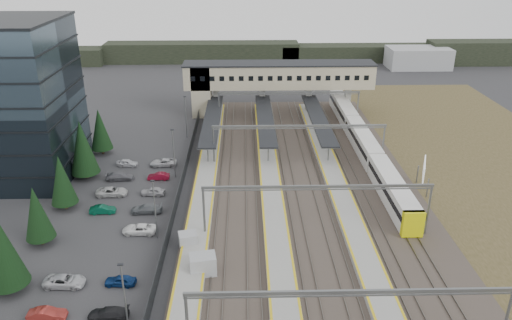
{
  "coord_description": "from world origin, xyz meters",
  "views": [
    {
      "loc": [
        3.15,
        -62.09,
        34.04
      ],
      "look_at": [
        4.8,
        7.23,
        4.0
      ],
      "focal_mm": 35.0,
      "sensor_mm": 36.0,
      "label": 1
    }
  ],
  "objects_px": {
    "train": "(363,142)",
    "relay_cabin_far": "(188,241)",
    "footbridge": "(266,78)",
    "relay_cabin_near": "(203,265)",
    "billboard": "(424,171)"
  },
  "relations": [
    {
      "from": "train",
      "to": "billboard",
      "type": "height_order",
      "value": "billboard"
    },
    {
      "from": "relay_cabin_far",
      "to": "footbridge",
      "type": "xyz_separation_m",
      "value": [
        11.57,
        52.29,
        6.93
      ]
    },
    {
      "from": "footbridge",
      "to": "train",
      "type": "distance_m",
      "value": 28.6
    },
    {
      "from": "relay_cabin_near",
      "to": "relay_cabin_far",
      "type": "height_order",
      "value": "relay_cabin_near"
    },
    {
      "from": "relay_cabin_near",
      "to": "footbridge",
      "type": "bearing_deg",
      "value": 80.76
    },
    {
      "from": "train",
      "to": "relay_cabin_far",
      "type": "bearing_deg",
      "value": -133.31
    },
    {
      "from": "footbridge",
      "to": "billboard",
      "type": "relative_size",
      "value": 7.58
    },
    {
      "from": "relay_cabin_near",
      "to": "billboard",
      "type": "relative_size",
      "value": 0.6
    },
    {
      "from": "relay_cabin_far",
      "to": "train",
      "type": "relative_size",
      "value": 0.04
    },
    {
      "from": "relay_cabin_far",
      "to": "billboard",
      "type": "height_order",
      "value": "billboard"
    },
    {
      "from": "relay_cabin_far",
      "to": "billboard",
      "type": "bearing_deg",
      "value": 23.73
    },
    {
      "from": "relay_cabin_far",
      "to": "train",
      "type": "height_order",
      "value": "train"
    },
    {
      "from": "relay_cabin_near",
      "to": "footbridge",
      "type": "relative_size",
      "value": 0.08
    },
    {
      "from": "train",
      "to": "billboard",
      "type": "distance_m",
      "value": 15.91
    },
    {
      "from": "relay_cabin_near",
      "to": "relay_cabin_far",
      "type": "distance_m",
      "value": 5.8
    }
  ]
}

